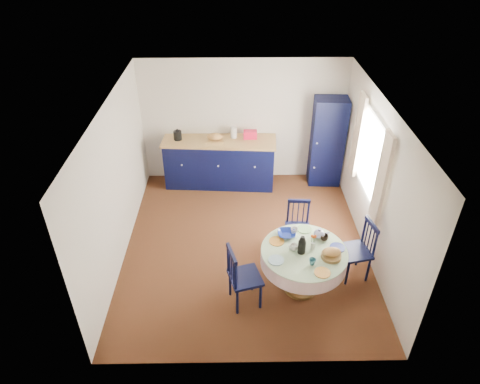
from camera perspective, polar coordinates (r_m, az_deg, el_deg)
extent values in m
plane|color=black|center=(7.32, 0.75, -7.02)|extent=(4.50, 4.50, 0.00)
plane|color=white|center=(5.99, 0.92, 11.34)|extent=(4.50, 4.50, 0.00)
cube|color=silver|center=(8.55, 0.42, 9.42)|extent=(4.00, 0.02, 2.50)
cube|color=silver|center=(6.82, -16.23, 1.05)|extent=(0.02, 4.50, 2.50)
cube|color=silver|center=(6.92, 17.62, 1.31)|extent=(0.02, 4.50, 2.50)
plane|color=white|center=(7.04, 17.29, 4.34)|extent=(0.00, 1.20, 1.20)
cube|color=white|center=(6.42, 18.34, 1.63)|extent=(0.05, 0.34, 1.45)
cube|color=white|center=(7.59, 15.41, 7.31)|extent=(0.05, 0.34, 1.45)
cube|color=black|center=(8.65, -2.70, 3.91)|extent=(2.20, 0.79, 0.95)
cube|color=tan|center=(8.41, -2.79, 6.83)|extent=(2.26, 0.84, 0.04)
cube|color=#B71132|center=(8.39, 1.40, 7.54)|extent=(0.27, 0.16, 0.16)
cube|color=tan|center=(8.39, -3.38, 6.94)|extent=(0.36, 0.26, 0.02)
ellipsoid|color=tan|center=(8.35, -3.40, 7.40)|extent=(0.31, 0.20, 0.13)
cylinder|color=silver|center=(8.43, -0.81, 7.90)|extent=(0.12, 0.12, 0.22)
cube|color=black|center=(8.67, 11.55, 6.54)|extent=(0.66, 0.48, 1.81)
cylinder|color=white|center=(8.38, 10.32, 6.37)|extent=(0.04, 0.02, 0.04)
cylinder|color=white|center=(8.64, 9.95, 3.19)|extent=(0.04, 0.02, 0.04)
cylinder|color=brown|center=(6.65, 8.05, -12.38)|extent=(0.51, 0.51, 0.05)
cylinder|color=brown|center=(6.41, 8.29, -10.28)|extent=(0.11, 0.11, 0.67)
cylinder|color=brown|center=(6.18, 8.55, -7.96)|extent=(1.17, 1.17, 0.03)
cylinder|color=white|center=(6.24, 8.48, -8.61)|extent=(1.23, 1.23, 0.22)
cylinder|color=white|center=(6.16, 8.57, -7.81)|extent=(1.23, 1.23, 0.01)
cylinder|color=#7FA3AD|center=(5.96, 4.83, -9.04)|extent=(0.22, 0.22, 0.01)
cylinder|color=orange|center=(5.87, 10.92, -10.50)|extent=(0.22, 0.22, 0.01)
cylinder|color=navy|center=(6.29, 12.84, -7.23)|extent=(0.22, 0.22, 0.01)
cylinder|color=#74A167|center=(6.53, 8.59, -4.92)|extent=(0.22, 0.22, 0.01)
cylinder|color=orange|center=(6.26, 4.90, -6.55)|extent=(0.22, 0.22, 0.01)
cylinder|color=olive|center=(6.11, 12.05, -8.36)|extent=(0.28, 0.28, 0.05)
ellipsoid|color=tan|center=(6.05, 12.14, -7.79)|extent=(0.26, 0.16, 0.11)
cube|color=silver|center=(6.17, 7.06, -7.30)|extent=(0.10, 0.07, 0.04)
cylinder|color=black|center=(6.19, 2.75, -13.72)|extent=(0.04, 0.04, 0.46)
cylinder|color=black|center=(6.42, 1.65, -11.45)|extent=(0.04, 0.04, 0.46)
cylinder|color=black|center=(6.12, -0.35, -14.43)|extent=(0.04, 0.04, 0.46)
cylinder|color=black|center=(6.35, -1.32, -12.10)|extent=(0.04, 0.04, 0.46)
cube|color=black|center=(6.09, 0.70, -11.30)|extent=(0.53, 0.55, 0.04)
cylinder|color=black|center=(5.75, -0.58, -11.14)|extent=(0.04, 0.04, 0.51)
cylinder|color=black|center=(6.00, -1.58, -8.79)|extent=(0.04, 0.04, 0.51)
cube|color=black|center=(5.71, -1.12, -8.25)|extent=(0.15, 0.40, 0.06)
cylinder|color=black|center=(5.82, -0.82, -10.72)|extent=(0.02, 0.02, 0.43)
cylinder|color=black|center=(5.88, -1.09, -10.09)|extent=(0.02, 0.02, 0.43)
cylinder|color=black|center=(5.95, -1.35, -9.48)|extent=(0.02, 0.02, 0.43)
cylinder|color=black|center=(7.04, 6.30, -7.09)|extent=(0.03, 0.03, 0.41)
cylinder|color=black|center=(7.07, 8.94, -7.15)|extent=(0.03, 0.03, 0.41)
cylinder|color=black|center=(7.27, 6.22, -5.52)|extent=(0.03, 0.03, 0.41)
cylinder|color=black|center=(7.30, 8.77, -5.58)|extent=(0.03, 0.03, 0.41)
cube|color=black|center=(7.02, 7.70, -4.93)|extent=(0.43, 0.41, 0.04)
cylinder|color=black|center=(7.01, 6.44, -2.57)|extent=(0.03, 0.03, 0.46)
cylinder|color=black|center=(7.04, 9.07, -2.64)|extent=(0.03, 0.03, 0.46)
cube|color=black|center=(6.90, 7.89, -1.21)|extent=(0.36, 0.06, 0.06)
cylinder|color=black|center=(7.02, 7.05, -2.71)|extent=(0.02, 0.02, 0.38)
cylinder|color=black|center=(7.03, 7.75, -2.73)|extent=(0.02, 0.02, 0.38)
cylinder|color=black|center=(7.04, 8.44, -2.75)|extent=(0.02, 0.02, 0.38)
cylinder|color=black|center=(6.93, 12.93, -8.46)|extent=(0.04, 0.04, 0.45)
cylinder|color=black|center=(6.70, 14.12, -10.44)|extent=(0.04, 0.04, 0.45)
cylinder|color=black|center=(7.06, 15.45, -7.99)|extent=(0.04, 0.04, 0.45)
cylinder|color=black|center=(6.83, 16.70, -9.90)|extent=(0.04, 0.04, 0.45)
cube|color=black|center=(6.72, 15.10, -7.65)|extent=(0.50, 0.51, 0.04)
cylinder|color=black|center=(6.76, 16.24, -4.81)|extent=(0.04, 0.04, 0.50)
cylinder|color=black|center=(6.52, 17.57, -6.70)|extent=(0.04, 0.04, 0.50)
cube|color=black|center=(6.50, 17.22, -4.18)|extent=(0.12, 0.40, 0.06)
cylinder|color=black|center=(6.71, 16.51, -5.38)|extent=(0.02, 0.02, 0.42)
cylinder|color=black|center=(6.65, 16.86, -5.88)|extent=(0.02, 0.02, 0.42)
cylinder|color=black|center=(6.59, 17.22, -6.39)|extent=(0.02, 0.02, 0.42)
imported|color=silver|center=(6.13, 7.21, -7.32)|extent=(0.11, 0.11, 0.09)
imported|color=#2A6172|center=(5.94, 9.63, -9.15)|extent=(0.10, 0.10, 0.09)
imported|color=black|center=(6.36, 11.17, -5.97)|extent=(0.12, 0.12, 0.09)
imported|color=silver|center=(6.40, 7.25, -5.20)|extent=(0.11, 0.11, 0.10)
imported|color=navy|center=(6.36, 6.24, -5.58)|extent=(0.27, 0.27, 0.07)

